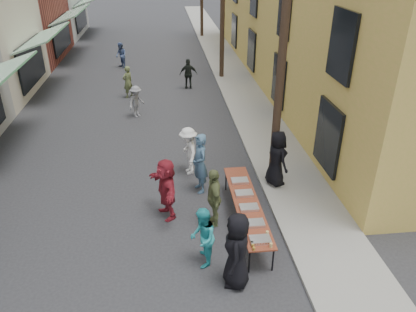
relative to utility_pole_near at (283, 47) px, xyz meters
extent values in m
plane|color=#28282B|center=(-4.30, -3.00, -4.50)|extent=(120.00, 120.00, 0.00)
cube|color=gray|center=(0.70, 12.00, -4.45)|extent=(2.20, 60.00, 0.10)
cylinder|color=#2D2116|center=(0.00, 0.00, 0.00)|extent=(0.26, 0.26, 9.00)
cube|color=maroon|center=(-1.30, -2.15, -3.77)|extent=(0.70, 4.00, 0.04)
cylinder|color=black|center=(-1.59, -4.03, -4.14)|extent=(0.04, 0.04, 0.71)
cylinder|color=black|center=(-1.01, -4.03, -4.14)|extent=(0.04, 0.04, 0.71)
cylinder|color=black|center=(-1.59, -0.27, -4.14)|extent=(0.04, 0.04, 0.71)
cylinder|color=black|center=(-1.01, -0.27, -4.14)|extent=(0.04, 0.04, 0.71)
cube|color=maroon|center=(-1.30, -3.80, -3.71)|extent=(0.50, 0.33, 0.08)
cube|color=#B2B2B7|center=(-1.30, -3.15, -3.71)|extent=(0.50, 0.33, 0.08)
cube|color=tan|center=(-1.30, -2.45, -3.71)|extent=(0.50, 0.33, 0.08)
cube|color=#B2B2B7|center=(-1.30, -1.75, -3.71)|extent=(0.50, 0.33, 0.08)
cube|color=tan|center=(-1.30, -1.05, -3.71)|extent=(0.50, 0.33, 0.08)
cylinder|color=#A57F26|center=(-1.52, -4.10, -3.71)|extent=(0.07, 0.07, 0.08)
cylinder|color=#A57F26|center=(-1.52, -4.00, -3.71)|extent=(0.07, 0.07, 0.08)
cylinder|color=#A57F26|center=(-1.52, -3.90, -3.71)|extent=(0.07, 0.07, 0.08)
cylinder|color=tan|center=(-1.10, -4.05, -3.69)|extent=(0.08, 0.08, 0.12)
imported|color=black|center=(-1.96, -4.32, -3.53)|extent=(0.82, 1.06, 1.93)
imported|color=#436582|center=(-2.42, -0.20, -3.51)|extent=(0.64, 0.82, 1.97)
imported|color=#2AA8AE|center=(-2.67, -3.58, -3.70)|extent=(0.69, 0.84, 1.60)
imported|color=white|center=(-2.70, 0.99, -3.66)|extent=(0.78, 1.17, 1.69)
imported|color=#646D3F|center=(-2.20, -1.99, -3.62)|extent=(0.47, 1.05, 1.76)
imported|color=maroon|center=(-3.50, -1.45, -3.58)|extent=(1.04, 1.79, 1.84)
imported|color=black|center=(0.05, -0.21, -3.47)|extent=(0.85, 1.05, 1.86)
imported|color=gray|center=(-4.71, 6.41, -3.77)|extent=(1.00, 1.08, 1.45)
imported|color=black|center=(-2.07, 10.21, -3.68)|extent=(0.97, 0.43, 1.63)
imported|color=#5A653A|center=(-5.26, 9.13, -3.68)|extent=(0.70, 0.70, 1.64)
imported|color=#4A5F90|center=(-6.04, 14.89, -3.71)|extent=(0.91, 0.97, 1.59)
camera|label=1|loc=(-3.40, -11.30, 2.62)|focal=35.00mm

